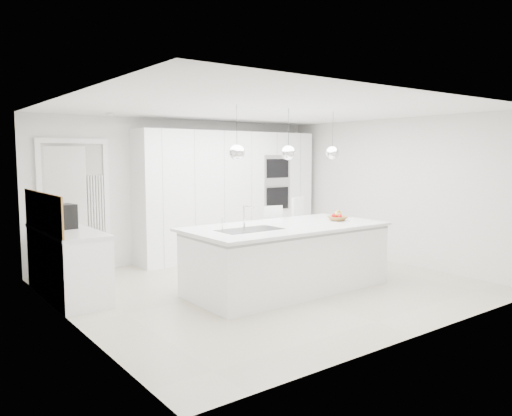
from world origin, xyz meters
TOP-DOWN VIEW (x-y plane):
  - floor at (0.00, 0.00)m, footprint 5.50×5.50m
  - wall_back at (0.00, 2.50)m, footprint 5.50×0.00m
  - wall_left at (-2.75, 0.00)m, footprint 0.00×5.00m
  - ceiling at (0.00, 0.00)m, footprint 5.50×5.50m
  - tall_cabinets at (0.80, 2.20)m, footprint 3.60×0.60m
  - oven_stack at (1.70, 1.89)m, footprint 0.62×0.04m
  - doorway_frame at (-1.95, 2.47)m, footprint 1.11×0.08m
  - hallway_door at (-2.20, 2.42)m, footprint 0.76×0.38m
  - radiator at (-1.63, 2.46)m, footprint 0.32×0.04m
  - left_base_cabinets at (-2.45, 1.20)m, footprint 0.60×1.80m
  - left_worktop at (-2.45, 1.20)m, footprint 0.62×1.82m
  - oak_backsplash at (-2.74, 1.20)m, footprint 0.02×1.80m
  - island_base at (0.10, -0.30)m, footprint 2.80×1.20m
  - island_worktop at (0.10, -0.25)m, footprint 2.84×1.40m
  - island_sink at (-0.55, -0.30)m, footprint 0.84×0.44m
  - island_tap at (-0.50, -0.10)m, footprint 0.02×0.02m
  - pendant_left at (-0.75, -0.30)m, footprint 0.20×0.20m
  - pendant_mid at (0.10, -0.30)m, footprint 0.20×0.20m
  - pendant_right at (0.95, -0.30)m, footprint 0.20×0.20m
  - fruit_bowl at (1.03, -0.35)m, footprint 0.31×0.31m
  - espresso_machine at (-2.43, 1.26)m, footprint 0.23×0.33m
  - bar_stool_left at (0.57, 0.48)m, footprint 0.44×0.55m
  - bar_stool_right at (1.29, 0.68)m, footprint 0.53×0.62m
  - apple_a at (1.02, -0.39)m, footprint 0.08×0.08m
  - apple_b at (1.00, -0.31)m, footprint 0.08×0.08m
  - apple_c at (1.01, -0.32)m, footprint 0.08×0.08m
  - banana_bunch at (1.05, -0.35)m, footprint 0.21×0.16m

SIDE VIEW (x-z plane):
  - floor at x=0.00m, z-range 0.00..0.00m
  - left_base_cabinets at x=-2.45m, z-range 0.00..0.86m
  - island_base at x=0.10m, z-range 0.00..0.86m
  - bar_stool_left at x=0.57m, z-range 0.00..1.06m
  - bar_stool_right at x=1.29m, z-range 0.00..1.15m
  - island_sink at x=-0.55m, z-range 0.73..0.91m
  - radiator at x=-1.63m, z-range 0.15..1.55m
  - left_worktop at x=-2.45m, z-range 0.86..0.90m
  - island_worktop at x=0.10m, z-range 0.86..0.90m
  - fruit_bowl at x=1.03m, z-range 0.90..0.97m
  - apple_a at x=1.02m, z-range 0.93..1.01m
  - apple_b at x=1.00m, z-range 0.93..1.01m
  - apple_c at x=1.01m, z-range 0.93..1.01m
  - hallway_door at x=-2.20m, z-range 0.00..2.00m
  - banana_bunch at x=1.05m, z-range 0.91..1.10m
  - doorway_frame at x=-1.95m, z-range -0.04..2.09m
  - island_tap at x=-0.50m, z-range 0.90..1.20m
  - espresso_machine at x=-2.43m, z-range 0.90..1.22m
  - tall_cabinets at x=0.80m, z-range 0.00..2.30m
  - oak_backsplash at x=-2.74m, z-range 0.90..1.40m
  - wall_back at x=0.00m, z-range -1.50..4.00m
  - wall_left at x=-2.75m, z-range -1.25..3.75m
  - oven_stack at x=1.70m, z-range 0.83..1.88m
  - pendant_left at x=-0.75m, z-range 1.80..2.00m
  - pendant_mid at x=0.10m, z-range 1.80..2.00m
  - pendant_right at x=0.95m, z-range 1.80..2.00m
  - ceiling at x=0.00m, z-range 2.50..2.50m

